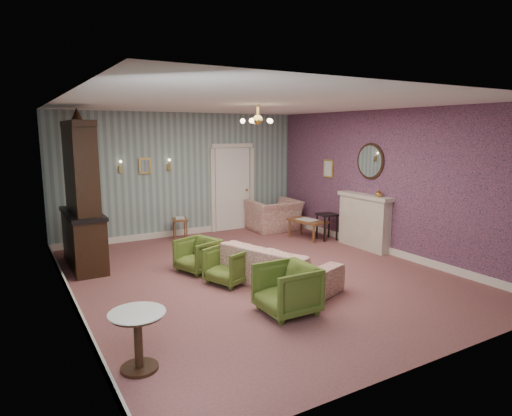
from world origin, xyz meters
TOP-DOWN VIEW (x-y plane):
  - floor at (0.00, 0.00)m, footprint 7.00×7.00m
  - ceiling at (0.00, 0.00)m, footprint 7.00×7.00m
  - wall_back at (0.00, 3.50)m, footprint 6.00×0.00m
  - wall_front at (0.00, -3.50)m, footprint 6.00×0.00m
  - wall_left at (-3.00, 0.00)m, footprint 0.00×7.00m
  - wall_right at (3.00, 0.00)m, footprint 0.00×7.00m
  - wall_right_floral at (2.98, 0.00)m, footprint 0.00×7.00m
  - door at (1.30, 3.46)m, footprint 1.12×0.12m
  - olive_chair_a at (-0.50, -1.62)m, footprint 0.69×0.74m
  - olive_chair_b at (-0.62, -0.13)m, footprint 0.79×0.82m
  - olive_chair_c at (-0.83, 0.70)m, footprint 0.77×0.79m
  - sofa_chintz at (0.02, -0.49)m, footprint 1.32×2.25m
  - wingback_chair at (2.14, 2.81)m, footprint 1.21×0.81m
  - dresser at (-2.51, 2.02)m, footprint 0.58×1.69m
  - fireplace at (2.86, 0.40)m, footprint 0.30×1.40m
  - mantel_vase at (2.84, 0.00)m, footprint 0.15×0.15m
  - oval_mirror at (2.96, 0.40)m, footprint 0.04×0.76m
  - framed_print at (2.97, 1.75)m, footprint 0.04×0.34m
  - coffee_table at (2.31, 1.66)m, footprint 0.66×0.97m
  - side_table_black at (2.65, 1.37)m, footprint 0.45×0.45m
  - pedestal_table at (-2.65, -2.06)m, footprint 0.61×0.61m
  - nesting_table at (-0.28, 3.02)m, footprint 0.42×0.48m
  - gilt_mirror_back at (-0.90, 3.46)m, footprint 0.28×0.06m
  - sconce_left at (-1.45, 3.44)m, footprint 0.16×0.12m
  - sconce_right at (-0.35, 3.44)m, footprint 0.16×0.12m
  - chandelier at (0.00, 0.00)m, footprint 0.56×0.56m
  - burgundy_cushion at (2.09, 2.66)m, footprint 0.41×0.28m

SIDE VIEW (x-z plane):
  - floor at x=0.00m, z-range 0.00..0.00m
  - coffee_table at x=2.31m, z-range 0.00..0.46m
  - nesting_table at x=-0.28m, z-range 0.00..0.55m
  - side_table_black at x=2.65m, z-range 0.00..0.61m
  - pedestal_table at x=-2.65m, z-range 0.00..0.64m
  - olive_chair_c at x=-0.83m, z-range 0.00..0.65m
  - olive_chair_b at x=-0.62m, z-range 0.00..0.66m
  - olive_chair_a at x=-0.50m, z-range 0.00..0.75m
  - sofa_chintz at x=0.02m, z-range 0.00..0.84m
  - burgundy_cushion at x=2.09m, z-range 0.28..0.68m
  - wingback_chair at x=2.14m, z-range 0.00..1.03m
  - fireplace at x=2.86m, z-range 0.00..1.16m
  - door at x=1.30m, z-range 0.00..2.16m
  - mantel_vase at x=2.84m, z-range 1.16..1.31m
  - dresser at x=-2.51m, z-range 0.00..2.81m
  - wall_back at x=0.00m, z-range -1.55..4.45m
  - wall_front at x=0.00m, z-range -1.55..4.45m
  - wall_left at x=-3.00m, z-range -2.05..4.95m
  - wall_right at x=3.00m, z-range -2.05..4.95m
  - wall_right_floral at x=2.98m, z-range -2.05..4.95m
  - framed_print at x=2.97m, z-range 1.39..1.81m
  - gilt_mirror_back at x=-0.90m, z-range 1.52..1.88m
  - sconce_left at x=-1.45m, z-range 1.55..1.85m
  - sconce_right at x=-0.35m, z-range 1.55..1.85m
  - oval_mirror at x=2.96m, z-range 1.43..2.27m
  - chandelier at x=0.00m, z-range 2.45..2.81m
  - ceiling at x=0.00m, z-range 2.90..2.90m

